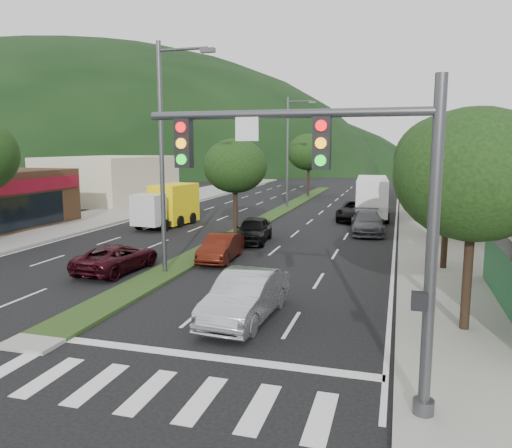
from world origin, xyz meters
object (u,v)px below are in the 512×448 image
(tree_r_a, at_px, (474,175))
(car_queue_a, at_px, (253,230))
(tree_r_c, at_px, (437,162))
(box_truck, at_px, (169,206))
(tree_r_b, at_px, (449,160))
(car_queue_b, at_px, (367,222))
(tree_med_far, at_px, (309,152))
(streetlight_near, at_px, (166,148))
(car_queue_c, at_px, (221,247))
(traffic_signal, at_px, (353,196))
(streetlight_mid, at_px, (290,147))
(tree_r_e, at_px, (423,154))
(tree_r_d, at_px, (429,152))
(car_queue_d, at_px, (357,211))
(motorhome, at_px, (372,197))
(sedan_silver, at_px, (245,296))
(suv_maroon, at_px, (117,258))
(tree_med_near, at_px, (235,166))

(tree_r_a, height_order, car_queue_a, tree_r_a)
(tree_r_c, relative_size, box_truck, 1.06)
(tree_r_b, bearing_deg, car_queue_b, 113.51)
(tree_med_far, distance_m, streetlight_near, 36.01)
(streetlight_near, relative_size, car_queue_c, 2.50)
(traffic_signal, bearing_deg, tree_r_b, 77.63)
(tree_r_b, distance_m, streetlight_mid, 24.09)
(tree_r_e, relative_size, box_truck, 1.09)
(tree_r_d, xyz_separation_m, car_queue_d, (-5.13, -3.21, -4.41))
(tree_r_e, distance_m, motorhome, 12.30)
(tree_r_c, xyz_separation_m, tree_r_e, (0.00, 20.00, 0.14))
(car_queue_a, bearing_deg, streetlight_mid, 89.83)
(tree_r_c, xyz_separation_m, streetlight_near, (-11.79, -12.00, 0.84))
(tree_r_a, bearing_deg, car_queue_c, 145.60)
(sedan_silver, bearing_deg, car_queue_c, 118.59)
(tree_r_d, relative_size, car_queue_a, 1.62)
(streetlight_near, xyz_separation_m, suv_maroon, (-2.50, -0.17, -4.95))
(car_queue_d, bearing_deg, traffic_signal, -82.03)
(sedan_silver, bearing_deg, car_queue_d, 89.28)
(tree_r_a, bearing_deg, suv_maroon, 165.01)
(car_queue_d, xyz_separation_m, box_truck, (-12.75, -6.19, 0.62))
(tree_r_d, xyz_separation_m, car_queue_b, (-4.00, -8.81, -4.45))
(tree_r_d, bearing_deg, streetlight_mid, 165.73)
(car_queue_a, bearing_deg, car_queue_c, -97.74)
(traffic_signal, xyz_separation_m, streetlight_near, (-8.82, 9.54, 0.94))
(tree_r_c, bearing_deg, sedan_silver, -112.04)
(tree_r_e, height_order, box_truck, tree_r_e)
(car_queue_c, bearing_deg, streetlight_mid, 90.29)
(streetlight_near, relative_size, sedan_silver, 2.09)
(tree_r_a, xyz_separation_m, tree_r_c, (0.00, 16.00, -0.07))
(tree_r_c, xyz_separation_m, streetlight_mid, (-11.79, 13.00, 0.84))
(suv_maroon, height_order, car_queue_c, car_queue_c)
(sedan_silver, height_order, car_queue_a, sedan_silver)
(tree_med_near, xyz_separation_m, car_queue_b, (8.00, 3.19, -3.70))
(traffic_signal, bearing_deg, tree_med_near, 114.80)
(tree_r_b, bearing_deg, tree_med_near, 153.43)
(motorhome, bearing_deg, tree_med_far, 113.98)
(car_queue_a, xyz_separation_m, car_queue_b, (6.29, 5.00, -0.02))
(sedan_silver, height_order, car_queue_c, sedan_silver)
(sedan_silver, distance_m, box_truck, 20.57)
(sedan_silver, bearing_deg, tree_r_d, 79.05)
(streetlight_near, relative_size, box_truck, 1.63)
(tree_r_e, xyz_separation_m, car_queue_c, (-10.50, -28.81, -4.23))
(streetlight_near, relative_size, streetlight_mid, 1.00)
(tree_r_b, distance_m, tree_r_e, 28.00)
(tree_med_far, relative_size, car_queue_c, 1.73)
(tree_med_near, distance_m, car_queue_d, 11.74)
(tree_r_b, relative_size, sedan_silver, 1.45)
(tree_med_far, distance_m, box_truck, 24.40)
(tree_r_c, height_order, tree_r_e, tree_r_e)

